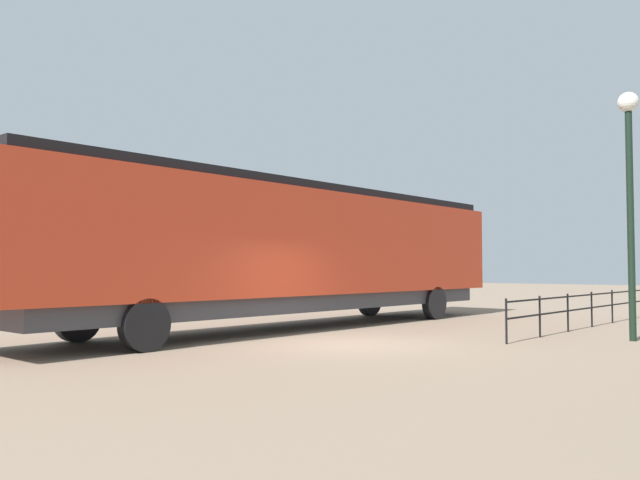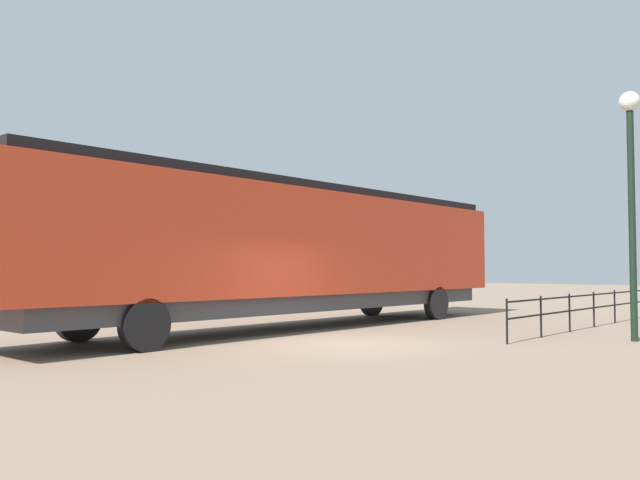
# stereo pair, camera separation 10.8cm
# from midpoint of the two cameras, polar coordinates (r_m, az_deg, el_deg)

# --- Properties ---
(ground_plane) EXTENTS (120.00, 120.00, 0.00)m
(ground_plane) POSITION_cam_midpoint_polar(r_m,az_deg,el_deg) (14.87, 2.14, -9.12)
(ground_plane) COLOR #84705B
(locomotive) EXTENTS (3.02, 17.76, 4.08)m
(locomotive) POSITION_cam_midpoint_polar(r_m,az_deg,el_deg) (19.01, -1.73, -0.75)
(locomotive) COLOR red
(locomotive) RESTS_ON ground_plane
(lamp_post) EXTENTS (0.48, 0.48, 5.94)m
(lamp_post) POSITION_cam_midpoint_polar(r_m,az_deg,el_deg) (17.22, 25.35, 5.58)
(lamp_post) COLOR black
(lamp_post) RESTS_ON ground_plane
(platform_fence) EXTENTS (0.05, 11.42, 1.03)m
(platform_fence) POSITION_cam_midpoint_polar(r_m,az_deg,el_deg) (20.67, 22.59, -5.19)
(platform_fence) COLOR black
(platform_fence) RESTS_ON ground_plane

